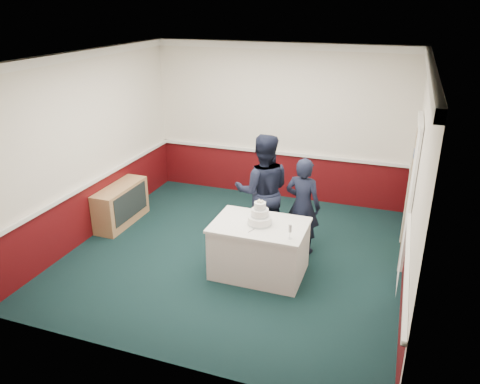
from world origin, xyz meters
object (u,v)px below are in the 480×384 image
(cake_table, at_px, (259,248))
(champagne_flute, at_px, (290,229))
(wedding_cake, at_px, (260,217))
(person_woman, at_px, (303,206))
(sideboard, at_px, (121,205))
(cake_knife, at_px, (253,230))
(person_man, at_px, (263,191))

(cake_table, height_order, champagne_flute, champagne_flute)
(wedding_cake, xyz_separation_m, person_woman, (0.42, 0.86, -0.13))
(champagne_flute, bearing_deg, sideboard, 162.32)
(cake_table, bearing_deg, champagne_flute, -29.25)
(cake_table, height_order, cake_knife, cake_knife)
(cake_knife, relative_size, person_woman, 0.14)
(cake_knife, bearing_deg, sideboard, -178.15)
(cake_table, xyz_separation_m, person_man, (-0.22, 0.88, 0.52))
(wedding_cake, relative_size, cake_knife, 1.65)
(wedding_cake, height_order, champagne_flute, wedding_cake)
(cake_table, bearing_deg, person_man, 104.25)
(cake_knife, xyz_separation_m, person_woman, (0.45, 1.06, -0.02))
(champagne_flute, bearing_deg, wedding_cake, 150.75)
(sideboard, bearing_deg, person_man, 2.39)
(cake_table, bearing_deg, cake_knife, -98.53)
(sideboard, bearing_deg, person_woman, 1.59)
(sideboard, xyz_separation_m, wedding_cake, (2.79, -0.77, 0.55))
(cake_table, distance_m, person_man, 1.04)
(champagne_flute, bearing_deg, person_man, 122.01)
(cake_knife, bearing_deg, champagne_flute, 12.61)
(champagne_flute, distance_m, person_woman, 1.15)
(sideboard, xyz_separation_m, person_man, (2.57, 0.11, 0.57))
(wedding_cake, height_order, person_woman, person_woman)
(cake_knife, relative_size, champagne_flute, 1.07)
(cake_table, relative_size, champagne_flute, 6.44)
(person_man, bearing_deg, cake_table, 86.61)
(cake_table, xyz_separation_m, person_woman, (0.42, 0.86, 0.37))
(wedding_cake, xyz_separation_m, champagne_flute, (0.50, -0.28, 0.03))
(sideboard, distance_m, cake_knife, 2.96)
(wedding_cake, bearing_deg, cake_knife, -98.53)
(person_man, bearing_deg, person_woman, 160.76)
(person_man, bearing_deg, sideboard, -15.25)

